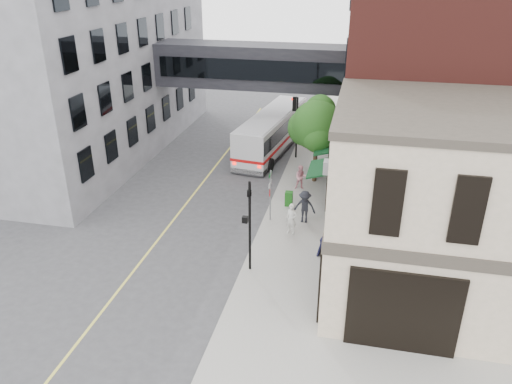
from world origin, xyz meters
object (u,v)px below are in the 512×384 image
at_px(bus, 272,130).
at_px(pedestrian_a, 291,219).
at_px(newspaper_box, 289,199).
at_px(pedestrian_b, 301,177).
at_px(pedestrian_c, 305,207).
at_px(sandwich_board, 322,246).

relative_size(bus, pedestrian_a, 6.44).
bearing_deg(pedestrian_a, newspaper_box, 121.36).
distance_m(pedestrian_b, newspaper_box, 2.56).
xyz_separation_m(bus, pedestrian_a, (3.42, -12.68, -0.63)).
distance_m(pedestrian_c, newspaper_box, 2.22).
bearing_deg(newspaper_box, pedestrian_b, 80.03).
height_order(bus, pedestrian_b, bus).
xyz_separation_m(bus, sandwich_board, (5.25, -14.44, -1.00)).
xyz_separation_m(pedestrian_b, sandwich_board, (2.10, -7.56, -0.30)).
bearing_deg(pedestrian_c, bus, 111.20).
xyz_separation_m(bus, pedestrian_b, (3.14, -6.89, -0.71)).
xyz_separation_m(pedestrian_a, pedestrian_b, (-0.28, 5.79, -0.08)).
distance_m(pedestrian_a, pedestrian_c, 1.53).
height_order(pedestrian_a, newspaper_box, pedestrian_a).
bearing_deg(bus, pedestrian_b, -65.46).
relative_size(pedestrian_a, newspaper_box, 1.95).
bearing_deg(sandwich_board, bus, 123.17).
bearing_deg(pedestrian_b, sandwich_board, -83.05).
height_order(pedestrian_a, pedestrian_c, pedestrian_c).
bearing_deg(bus, newspaper_box, -73.52).
relative_size(newspaper_box, sandwich_board, 0.91).
bearing_deg(pedestrian_c, pedestrian_a, -107.63).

